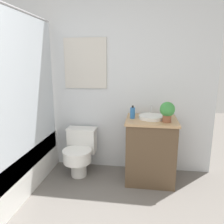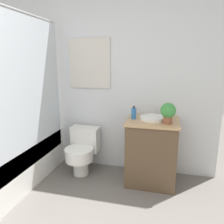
{
  "view_description": "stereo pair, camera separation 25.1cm",
  "coord_description": "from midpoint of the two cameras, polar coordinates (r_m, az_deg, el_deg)",
  "views": [
    {
      "loc": [
        0.7,
        -0.59,
        1.47
      ],
      "look_at": [
        0.34,
        1.83,
        0.91
      ],
      "focal_mm": 35.0,
      "sensor_mm": 36.0,
      "label": 1
    },
    {
      "loc": [
        0.95,
        -0.54,
        1.47
      ],
      "look_at": [
        0.34,
        1.83,
        0.91
      ],
      "focal_mm": 35.0,
      "sensor_mm": 36.0,
      "label": 2
    }
  ],
  "objects": [
    {
      "name": "soap_bottle",
      "position": [
        2.65,
        8.43,
        -0.37
      ],
      "size": [
        0.06,
        0.06,
        0.16
      ],
      "color": "#2D6BB2",
      "rests_on": "vanity"
    },
    {
      "name": "vanity",
      "position": [
        2.78,
        12.9,
        -10.01
      ],
      "size": [
        0.61,
        0.54,
        0.8
      ],
      "color": "brown",
      "rests_on": "ground_plane"
    },
    {
      "name": "sink",
      "position": [
        2.67,
        13.37,
        -1.55
      ],
      "size": [
        0.31,
        0.35,
        0.13
      ],
      "color": "white",
      "rests_on": "vanity"
    },
    {
      "name": "potted_plant",
      "position": [
        2.52,
        17.25,
        -0.01
      ],
      "size": [
        0.17,
        0.17,
        0.23
      ],
      "color": "brown",
      "rests_on": "vanity"
    },
    {
      "name": "wall_back",
      "position": [
        3.0,
        -1.82,
        8.85
      ],
      "size": [
        3.23,
        0.07,
        2.5
      ],
      "color": "silver",
      "rests_on": "ground_plane"
    },
    {
      "name": "shower_area",
      "position": [
        2.88,
        -22.26,
        -11.78
      ],
      "size": [
        0.59,
        1.54,
        1.98
      ],
      "color": "white",
      "rests_on": "ground_plane"
    },
    {
      "name": "toilet",
      "position": [
        2.98,
        -5.38,
        -9.69
      ],
      "size": [
        0.39,
        0.52,
        0.6
      ],
      "color": "white",
      "rests_on": "ground_plane"
    }
  ]
}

